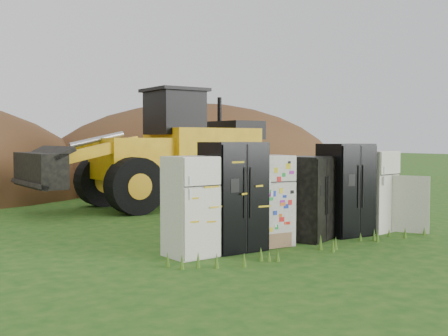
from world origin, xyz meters
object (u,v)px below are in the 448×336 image
at_px(wheel_loader, 148,148).
at_px(fridge_leftmost, 190,206).
at_px(fridge_sticker, 268,200).
at_px(fridge_black_side, 233,196).
at_px(fridge_black_right, 345,189).
at_px(fridge_open_door, 374,191).
at_px(fridge_dark_mid, 309,198).

bearing_deg(wheel_loader, fridge_leftmost, -111.16).
bearing_deg(fridge_sticker, fridge_black_side, -174.55).
relative_size(fridge_leftmost, fridge_black_right, 0.90).
height_order(fridge_sticker, fridge_open_door, fridge_open_door).
relative_size(fridge_leftmost, fridge_sticker, 1.01).
bearing_deg(fridge_sticker, fridge_open_door, 3.81).
bearing_deg(fridge_black_right, fridge_dark_mid, -175.52).
height_order(fridge_sticker, fridge_black_right, fridge_black_right).
bearing_deg(fridge_leftmost, wheel_loader, 66.47).
relative_size(fridge_black_side, fridge_black_right, 1.02).
relative_size(fridge_leftmost, fridge_black_side, 0.88).
xyz_separation_m(fridge_sticker, fridge_open_door, (2.97, -0.06, 0.02)).
xyz_separation_m(fridge_black_side, fridge_black_right, (2.90, -0.04, -0.02)).
relative_size(fridge_black_side, fridge_open_door, 1.12).
xyz_separation_m(fridge_leftmost, fridge_black_side, (0.93, 0.02, 0.12)).
bearing_deg(fridge_leftmost, fridge_black_right, -2.69).
relative_size(fridge_dark_mid, wheel_loader, 0.23).
distance_m(fridge_black_side, fridge_dark_mid, 1.85).
xyz_separation_m(fridge_leftmost, fridge_sticker, (1.78, 0.03, -0.01)).
bearing_deg(fridge_black_side, fridge_sticker, 2.11).
height_order(fridge_leftmost, wheel_loader, wheel_loader).
bearing_deg(fridge_open_door, fridge_sticker, 170.31).
distance_m(fridge_leftmost, fridge_black_right, 3.84).
bearing_deg(fridge_black_side, fridge_leftmost, -177.09).
bearing_deg(fridge_leftmost, fridge_open_door, -2.72).
bearing_deg(fridge_black_side, wheel_loader, 77.70).
xyz_separation_m(fridge_leftmost, fridge_dark_mid, (2.78, -0.03, -0.03)).
bearing_deg(wheel_loader, fridge_dark_mid, -88.24).
height_order(fridge_leftmost, fridge_black_right, fridge_black_right).
height_order(fridge_dark_mid, fridge_open_door, fridge_open_door).
bearing_deg(fridge_sticker, fridge_leftmost, -174.14).
bearing_deg(fridge_sticker, fridge_dark_mid, 1.43).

